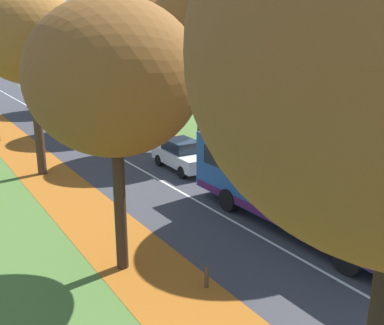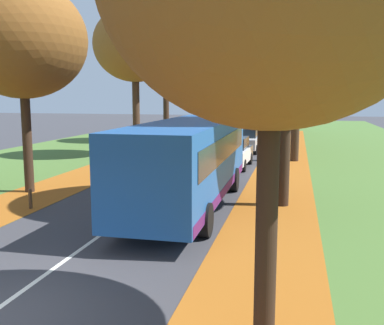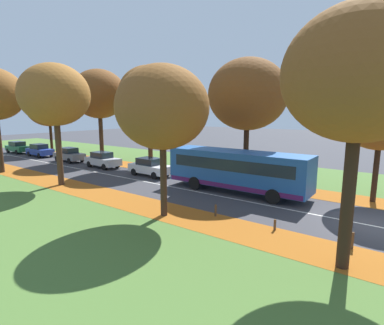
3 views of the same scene
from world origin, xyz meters
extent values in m
plane|color=#38383D|center=(0.00, 0.00, 0.00)|extent=(160.00, 160.00, 0.00)
cube|color=#476B2D|center=(-9.20, 20.00, 0.00)|extent=(12.00, 90.00, 0.01)
cube|color=#9E5619|center=(-4.60, 14.00, 0.01)|extent=(2.80, 60.00, 0.00)
cube|color=#476B2D|center=(9.20, 20.00, 0.00)|extent=(12.00, 90.00, 0.01)
cube|color=#9E5619|center=(4.60, 14.00, 0.01)|extent=(2.80, 60.00, 0.00)
cube|color=silver|center=(0.00, 20.00, 0.00)|extent=(0.12, 80.00, 0.01)
cylinder|color=black|center=(-5.44, 0.47, 2.54)|extent=(0.46, 0.46, 5.07)
ellipsoid|color=brown|center=(-5.44, 0.47, 7.02)|extent=(5.18, 5.18, 4.66)
cylinder|color=#382619|center=(-5.18, 9.65, 2.05)|extent=(0.37, 0.37, 4.11)
ellipsoid|color=brown|center=(-5.18, 9.65, 5.99)|extent=(5.01, 5.01, 4.51)
cylinder|color=#422D1E|center=(-4.73, 21.01, 2.54)|extent=(0.46, 0.46, 5.07)
ellipsoid|color=#935B23|center=(-4.73, 21.01, 7.02)|extent=(5.21, 5.21, 4.69)
cylinder|color=black|center=(4.84, 0.52, 1.87)|extent=(0.34, 0.34, 3.74)
ellipsoid|color=brown|center=(4.84, 0.52, 5.64)|extent=(5.07, 5.07, 4.56)
cylinder|color=black|center=(4.85, 9.65, 2.37)|extent=(0.43, 0.43, 4.75)
ellipsoid|color=brown|center=(4.85, 9.65, 7.10)|extent=(6.28, 6.28, 5.65)
cylinder|color=#382619|center=(5.20, 20.81, 2.65)|extent=(0.48, 0.48, 5.31)
ellipsoid|color=brown|center=(5.20, 20.81, 7.60)|extent=(6.12, 6.12, 5.51)
cylinder|color=#382619|center=(5.12, 28.87, 2.71)|extent=(0.49, 0.49, 5.42)
ellipsoid|color=brown|center=(5.12, 28.87, 7.79)|extent=(6.31, 6.31, 5.68)
cylinder|color=black|center=(4.80, 39.78, 2.09)|extent=(0.38, 0.38, 4.18)
ellipsoid|color=brown|center=(4.80, 39.78, 6.44)|extent=(6.02, 6.02, 5.42)
cylinder|color=#4C3823|center=(-3.57, 0.44, 0.37)|extent=(0.12, 0.12, 0.75)
cylinder|color=#4C3823|center=(-3.54, 3.84, 0.28)|extent=(0.12, 0.12, 0.55)
cylinder|color=#4C3823|center=(-3.59, 7.24, 0.34)|extent=(0.12, 0.12, 0.68)
cube|color=#1E5199|center=(1.69, 8.77, 1.73)|extent=(2.55, 10.41, 2.50)
cube|color=#19232D|center=(1.71, 3.63, 2.08)|extent=(2.30, 0.11, 1.30)
cube|color=#19232D|center=(1.69, 8.77, 2.13)|extent=(2.58, 9.16, 0.80)
cube|color=#4C1951|center=(1.69, 8.77, 0.66)|extent=(2.57, 10.20, 0.32)
cylinder|color=black|center=(2.89, 5.55, 0.48)|extent=(0.30, 0.96, 0.96)
cylinder|color=black|center=(0.51, 5.54, 0.48)|extent=(0.30, 0.96, 0.96)
cylinder|color=black|center=(2.86, 11.64, 0.48)|extent=(0.30, 0.96, 0.96)
cylinder|color=black|center=(0.49, 11.63, 0.48)|extent=(0.30, 0.96, 0.96)
cube|color=silver|center=(1.95, 17.69, 0.67)|extent=(1.81, 4.24, 0.70)
cube|color=#19232D|center=(1.95, 17.84, 1.32)|extent=(1.50, 2.05, 0.60)
cylinder|color=black|center=(2.70, 16.37, 0.32)|extent=(0.24, 0.65, 0.64)
cylinder|color=black|center=(1.13, 16.41, 0.32)|extent=(0.24, 0.65, 0.64)
cylinder|color=black|center=(2.76, 18.97, 0.32)|extent=(0.24, 0.65, 0.64)
cylinder|color=black|center=(1.20, 19.01, 0.32)|extent=(0.24, 0.65, 0.64)
cube|color=#B7BABF|center=(1.95, 24.52, 0.67)|extent=(1.82, 4.25, 0.70)
cube|color=#19232D|center=(1.95, 24.67, 1.32)|extent=(1.50, 2.06, 0.60)
cylinder|color=black|center=(2.69, 23.20, 0.32)|extent=(0.24, 0.65, 0.64)
cylinder|color=black|center=(1.13, 23.24, 0.32)|extent=(0.24, 0.65, 0.64)
cylinder|color=black|center=(2.77, 25.80, 0.32)|extent=(0.24, 0.65, 0.64)
cylinder|color=black|center=(1.20, 25.84, 0.32)|extent=(0.24, 0.65, 0.64)
cube|color=slate|center=(1.95, 30.75, 0.67)|extent=(1.75, 4.22, 0.70)
cube|color=#19232D|center=(1.95, 30.90, 1.32)|extent=(1.47, 2.03, 0.60)
cylinder|color=black|center=(2.71, 29.44, 0.32)|extent=(0.23, 0.64, 0.64)
cylinder|color=black|center=(1.15, 29.45, 0.32)|extent=(0.23, 0.64, 0.64)
cylinder|color=black|center=(2.74, 32.04, 0.32)|extent=(0.23, 0.64, 0.64)
cylinder|color=black|center=(1.18, 32.06, 0.32)|extent=(0.23, 0.64, 0.64)
cube|color=#233D9E|center=(1.95, 37.50, 0.67)|extent=(1.70, 4.20, 0.70)
cube|color=#19232D|center=(1.95, 37.65, 1.32)|extent=(1.45, 2.02, 0.60)
cylinder|color=black|center=(2.73, 36.20, 0.32)|extent=(0.22, 0.64, 0.64)
cylinder|color=black|center=(1.16, 36.20, 0.32)|extent=(0.22, 0.64, 0.64)
cylinder|color=black|center=(2.73, 38.81, 0.32)|extent=(0.22, 0.64, 0.64)
cylinder|color=black|center=(1.16, 38.81, 0.32)|extent=(0.22, 0.64, 0.64)
cube|color=#1E6038|center=(1.76, 43.23, 0.67)|extent=(1.77, 4.23, 0.70)
cube|color=#19232D|center=(1.76, 43.38, 1.32)|extent=(1.48, 2.04, 0.60)
cylinder|color=black|center=(2.56, 41.94, 0.32)|extent=(0.23, 0.64, 0.64)
cylinder|color=black|center=(1.00, 41.91, 0.32)|extent=(0.23, 0.64, 0.64)
cylinder|color=black|center=(2.52, 44.55, 0.32)|extent=(0.23, 0.64, 0.64)
cylinder|color=black|center=(0.95, 44.52, 0.32)|extent=(0.23, 0.64, 0.64)
camera|label=1|loc=(-10.18, -2.35, 7.22)|focal=42.00mm
camera|label=2|loc=(5.23, -6.18, 3.89)|focal=42.00mm
camera|label=3|loc=(-17.18, -1.20, 5.77)|focal=28.00mm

